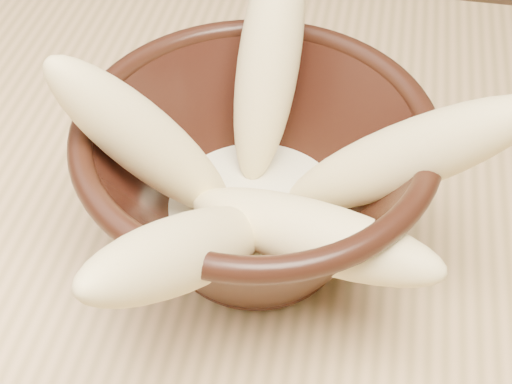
% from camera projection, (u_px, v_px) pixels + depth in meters
% --- Properties ---
extents(table, '(1.20, 0.80, 0.75)m').
position_uv_depth(table, '(75.00, 346.00, 0.53)').
color(table, '#E1B47B').
rests_on(table, ground).
extents(bowl, '(0.22, 0.22, 0.12)m').
position_uv_depth(bowl, '(256.00, 181.00, 0.44)').
color(bowl, black).
rests_on(bowl, table).
extents(milk_puddle, '(0.12, 0.12, 0.02)m').
position_uv_depth(milk_puddle, '(256.00, 212.00, 0.46)').
color(milk_puddle, '#F6EFC6').
rests_on(milk_puddle, bowl).
extents(banana_upright, '(0.05, 0.12, 0.16)m').
position_uv_depth(banana_upright, '(269.00, 62.00, 0.45)').
color(banana_upright, '#F5DF90').
rests_on(banana_upright, bowl).
extents(banana_left, '(0.13, 0.07, 0.15)m').
position_uv_depth(banana_left, '(146.00, 142.00, 0.41)').
color(banana_left, '#F5DF90').
rests_on(banana_left, bowl).
extents(banana_right, '(0.16, 0.06, 0.15)m').
position_uv_depth(banana_right, '(400.00, 159.00, 0.41)').
color(banana_right, '#F5DF90').
rests_on(banana_right, bowl).
extents(banana_across, '(0.17, 0.09, 0.07)m').
position_uv_depth(banana_across, '(309.00, 234.00, 0.40)').
color(banana_across, '#F5DF90').
rests_on(banana_across, bowl).
extents(banana_front, '(0.10, 0.18, 0.14)m').
position_uv_depth(banana_front, '(191.00, 250.00, 0.37)').
color(banana_front, '#F5DF90').
rests_on(banana_front, bowl).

